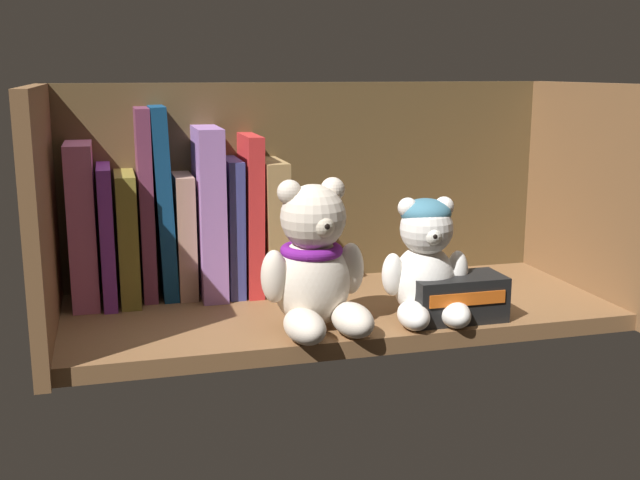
% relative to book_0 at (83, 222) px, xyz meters
% --- Properties ---
extents(shelf_board, '(0.67, 0.27, 0.02)m').
position_rel_book_0_xyz_m(shelf_board, '(0.30, -0.11, -0.11)').
color(shelf_board, brown).
rests_on(shelf_board, ground).
extents(shelf_back_panel, '(0.69, 0.01, 0.29)m').
position_rel_book_0_xyz_m(shelf_back_panel, '(0.30, 0.03, 0.02)').
color(shelf_back_panel, brown).
rests_on(shelf_back_panel, ground).
extents(shelf_side_panel_left, '(0.02, 0.29, 0.29)m').
position_rel_book_0_xyz_m(shelf_side_panel_left, '(-0.04, -0.11, 0.02)').
color(shelf_side_panel_left, brown).
rests_on(shelf_side_panel_left, ground).
extents(shelf_side_panel_right, '(0.02, 0.29, 0.29)m').
position_rel_book_0_xyz_m(shelf_side_panel_right, '(0.64, -0.11, 0.02)').
color(shelf_side_panel_right, brown).
rests_on(shelf_side_panel_right, ground).
extents(book_0, '(0.03, 0.13, 0.20)m').
position_rel_book_0_xyz_m(book_0, '(0.00, 0.00, 0.00)').
color(book_0, '#C26290').
rests_on(book_0, shelf_board).
extents(book_1, '(0.02, 0.14, 0.17)m').
position_rel_book_0_xyz_m(book_1, '(0.03, 0.00, -0.01)').
color(book_1, purple).
rests_on(book_1, shelf_board).
extents(book_2, '(0.02, 0.14, 0.16)m').
position_rel_book_0_xyz_m(book_2, '(0.05, 0.00, -0.02)').
color(book_2, olive).
rests_on(book_2, shelf_board).
extents(book_3, '(0.02, 0.09, 0.24)m').
position_rel_book_0_xyz_m(book_3, '(0.08, 0.00, 0.02)').
color(book_3, '#6F314F').
rests_on(book_3, shelf_board).
extents(book_4, '(0.03, 0.10, 0.24)m').
position_rel_book_0_xyz_m(book_4, '(0.10, 0.00, 0.02)').
color(book_4, navy).
rests_on(book_4, shelf_board).
extents(book_5, '(0.02, 0.10, 0.16)m').
position_rel_book_0_xyz_m(book_5, '(0.12, 0.00, -0.02)').
color(book_5, tan).
rests_on(book_5, shelf_board).
extents(book_6, '(0.03, 0.14, 0.22)m').
position_rel_book_0_xyz_m(book_6, '(0.16, 0.00, 0.01)').
color(book_6, '#A371BB').
rests_on(book_6, shelf_board).
extents(book_7, '(0.02, 0.12, 0.18)m').
position_rel_book_0_xyz_m(book_7, '(0.19, 0.00, -0.01)').
color(book_7, '#393C7F').
rests_on(book_7, shelf_board).
extents(book_8, '(0.02, 0.13, 0.21)m').
position_rel_book_0_xyz_m(book_8, '(0.21, 0.00, 0.00)').
color(book_8, red).
rests_on(book_8, shelf_board).
extents(book_9, '(0.03, 0.13, 0.17)m').
position_rel_book_0_xyz_m(book_9, '(0.24, 0.00, -0.01)').
color(book_9, '#9D7C4A').
rests_on(book_9, shelf_board).
extents(teddy_bear_larger, '(0.13, 0.13, 0.17)m').
position_rel_book_0_xyz_m(teddy_bear_larger, '(0.25, -0.19, -0.03)').
color(teddy_bear_larger, beige).
rests_on(teddy_bear_larger, shelf_board).
extents(teddy_bear_smaller, '(0.11, 0.11, 0.14)m').
position_rel_book_0_xyz_m(teddy_bear_smaller, '(0.38, -0.18, -0.03)').
color(teddy_bear_smaller, white).
rests_on(teddy_bear_smaller, shelf_board).
extents(small_product_box, '(0.11, 0.06, 0.05)m').
position_rel_book_0_xyz_m(small_product_box, '(0.42, -0.20, -0.07)').
color(small_product_box, black).
rests_on(small_product_box, shelf_board).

